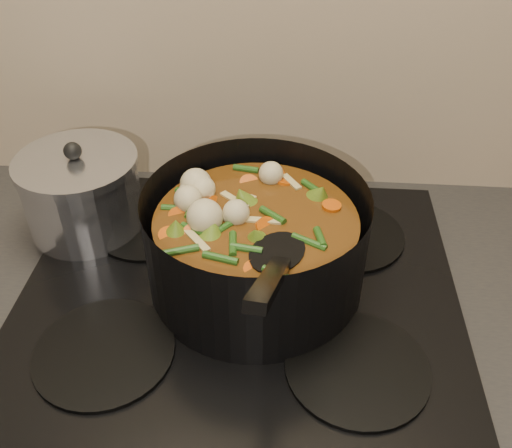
{
  "coord_description": "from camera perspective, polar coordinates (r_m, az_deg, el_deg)",
  "views": [
    {
      "loc": [
        0.07,
        1.35,
        1.51
      ],
      "look_at": [
        0.02,
        1.95,
        1.04
      ],
      "focal_mm": 40.0,
      "sensor_mm": 36.0,
      "label": 1
    }
  ],
  "objects": [
    {
      "name": "stovetop",
      "position": [
        0.83,
        -1.66,
        -6.84
      ],
      "size": [
        0.62,
        0.54,
        0.03
      ],
      "color": "black",
      "rests_on": "counter"
    },
    {
      "name": "stockpot",
      "position": [
        0.79,
        0.03,
        -2.04
      ],
      "size": [
        0.38,
        0.45,
        0.22
      ],
      "rotation": [
        0.0,
        0.0,
        -0.3
      ],
      "color": "black",
      "rests_on": "stovetop"
    },
    {
      "name": "saucepan",
      "position": [
        0.94,
        -16.99,
        3.02
      ],
      "size": [
        0.19,
        0.19,
        0.15
      ],
      "rotation": [
        0.0,
        0.0,
        0.35
      ],
      "color": "silver",
      "rests_on": "stovetop"
    }
  ]
}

